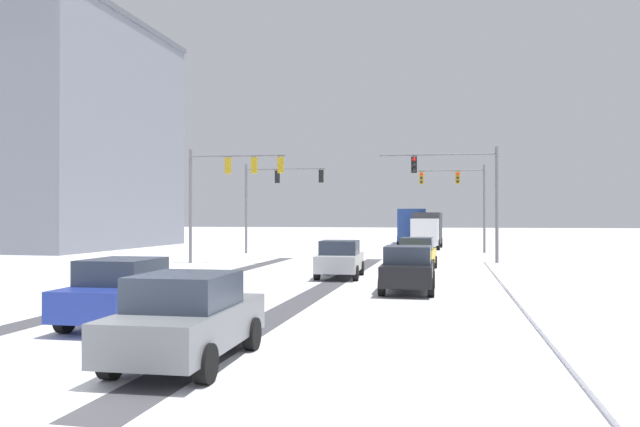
# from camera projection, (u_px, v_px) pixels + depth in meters

# --- Properties ---
(ground_plane) EXTENTS (300.00, 300.00, 0.00)m
(ground_plane) POSITION_uv_depth(u_px,v_px,m) (52.00, 389.00, 9.45)
(ground_plane) COLOR white
(wheel_track_left_lane) EXTENTS (0.96, 31.69, 0.01)m
(wheel_track_left_lane) POSITION_uv_depth(u_px,v_px,m) (326.00, 287.00, 23.26)
(wheel_track_left_lane) COLOR #4C4C51
(wheel_track_left_lane) RESTS_ON ground
(wheel_track_right_lane) EXTENTS (0.91, 31.69, 0.01)m
(wheel_track_right_lane) POSITION_uv_depth(u_px,v_px,m) (185.00, 284.00, 24.41)
(wheel_track_right_lane) COLOR #4C4C51
(wheel_track_right_lane) RESTS_ON ground
(sidewalk_kerb_right) EXTENTS (4.00, 31.69, 0.12)m
(sidewalk_kerb_right) POSITION_uv_depth(u_px,v_px,m) (575.00, 296.00, 20.13)
(sidewalk_kerb_right) COLOR white
(sidewalk_kerb_right) RESTS_ON ground
(traffic_signal_far_left) EXTENTS (5.97, 0.42, 6.50)m
(traffic_signal_far_left) POSITION_uv_depth(u_px,v_px,m) (273.00, 189.00, 44.91)
(traffic_signal_far_left) COLOR slate
(traffic_signal_far_left) RESTS_ON ground
(traffic_signal_far_right) EXTENTS (4.91, 0.63, 6.50)m
(traffic_signal_far_right) POSITION_uv_depth(u_px,v_px,m) (461.00, 191.00, 45.97)
(traffic_signal_far_right) COLOR slate
(traffic_signal_far_right) RESTS_ON ground
(traffic_signal_near_right) EXTENTS (6.50, 0.67, 6.50)m
(traffic_signal_near_right) POSITION_uv_depth(u_px,v_px,m) (463.00, 184.00, 34.23)
(traffic_signal_near_right) COLOR slate
(traffic_signal_near_right) RESTS_ON ground
(traffic_signal_near_left) EXTENTS (5.63, 0.66, 6.50)m
(traffic_signal_near_left) POSITION_uv_depth(u_px,v_px,m) (228.00, 179.00, 35.20)
(traffic_signal_near_left) COLOR slate
(traffic_signal_near_left) RESTS_ON ground
(car_yellow_cab_lead) EXTENTS (1.93, 4.15, 1.62)m
(car_yellow_cab_lead) POSITION_uv_depth(u_px,v_px,m) (417.00, 254.00, 30.77)
(car_yellow_cab_lead) COLOR yellow
(car_yellow_cab_lead) RESTS_ON ground
(car_silver_second) EXTENTS (1.98, 4.17, 1.62)m
(car_silver_second) POSITION_uv_depth(u_px,v_px,m) (340.00, 259.00, 26.89)
(car_silver_second) COLOR #B7BABF
(car_silver_second) RESTS_ON ground
(car_black_third) EXTENTS (1.88, 4.12, 1.62)m
(car_black_third) POSITION_uv_depth(u_px,v_px,m) (408.00, 269.00, 21.71)
(car_black_third) COLOR black
(car_black_third) RESTS_ON ground
(car_blue_fourth) EXTENTS (1.90, 4.14, 1.62)m
(car_blue_fourth) POSITION_uv_depth(u_px,v_px,m) (125.00, 291.00, 15.11)
(car_blue_fourth) COLOR #233899
(car_blue_fourth) RESTS_ON ground
(car_grey_fifth) EXTENTS (1.91, 4.14, 1.62)m
(car_grey_fifth) POSITION_uv_depth(u_px,v_px,m) (188.00, 318.00, 11.10)
(car_grey_fifth) COLOR slate
(car_grey_fifth) RESTS_ON ground
(bus_oncoming) EXTENTS (2.97, 11.08, 3.38)m
(bus_oncoming) POSITION_uv_depth(u_px,v_px,m) (413.00, 224.00, 60.06)
(bus_oncoming) COLOR #284793
(bus_oncoming) RESTS_ON ground
(box_truck_delivery) EXTENTS (2.47, 7.46, 3.02)m
(box_truck_delivery) POSITION_uv_depth(u_px,v_px,m) (427.00, 229.00, 51.79)
(box_truck_delivery) COLOR silver
(box_truck_delivery) RESTS_ON ground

